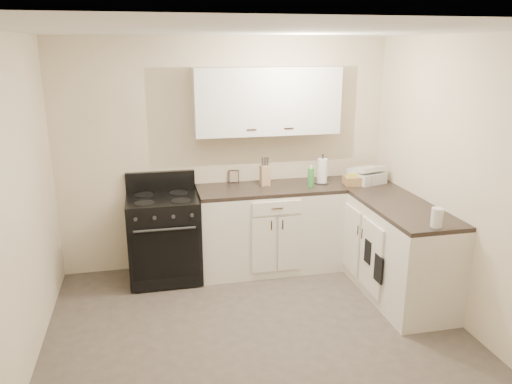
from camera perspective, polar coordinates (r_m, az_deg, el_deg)
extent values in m
plane|color=#473F38|center=(4.33, 0.86, -17.27)|extent=(3.60, 3.60, 0.00)
plane|color=white|center=(3.61, 1.04, 17.98)|extent=(3.60, 3.60, 0.00)
plane|color=beige|center=(5.49, -3.47, 4.27)|extent=(3.60, 0.00, 3.60)
plane|color=beige|center=(4.54, 23.61, 0.32)|extent=(0.00, 3.60, 3.60)
plane|color=beige|center=(3.81, -26.46, -2.96)|extent=(0.00, 3.60, 3.60)
plane|color=beige|center=(2.22, 12.28, -15.13)|extent=(3.60, 0.00, 3.60)
cube|color=silver|center=(5.52, 1.55, -4.32)|extent=(1.55, 0.60, 0.90)
cube|color=silver|center=(5.32, 14.67, -5.69)|extent=(0.60, 1.90, 0.90)
cube|color=black|center=(5.37, 1.58, 0.38)|extent=(1.55, 0.60, 0.04)
cube|color=black|center=(5.16, 15.04, -0.85)|extent=(0.60, 1.90, 0.04)
cube|color=silver|center=(5.34, 1.26, 10.36)|extent=(1.55, 0.30, 0.70)
cube|color=black|center=(5.34, -10.44, -5.19)|extent=(0.73, 0.63, 0.89)
cube|color=tan|center=(5.40, 1.03, 1.90)|extent=(0.11, 0.10, 0.22)
cylinder|color=white|center=(5.53, 7.58, 2.39)|extent=(0.13, 0.13, 0.27)
cylinder|color=green|center=(5.38, 6.29, 1.66)|extent=(0.07, 0.07, 0.20)
cube|color=black|center=(5.52, -2.55, 1.79)|extent=(0.12, 0.06, 0.14)
cube|color=#A9814F|center=(5.56, 11.44, 1.32)|extent=(0.30, 0.22, 0.09)
cube|color=silver|center=(5.67, 12.55, 1.68)|extent=(0.40, 0.39, 0.12)
cylinder|color=silver|center=(4.43, 19.97, -2.76)|extent=(0.11, 0.11, 0.16)
cube|color=black|center=(4.79, 13.82, -8.52)|extent=(0.02, 0.15, 0.26)
cube|color=black|center=(4.96, 12.68, -6.69)|extent=(0.02, 0.13, 0.23)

